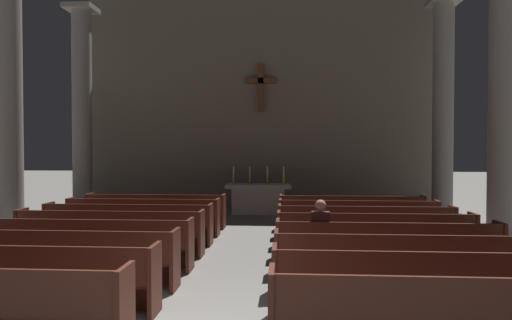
# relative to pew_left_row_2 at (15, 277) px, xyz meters

# --- Properties ---
(pew_left_row_2) EXTENTS (3.90, 0.50, 0.95)m
(pew_left_row_2) POSITION_rel_pew_left_row_2_xyz_m (0.00, 0.00, 0.00)
(pew_left_row_2) COLOR #4C2319
(pew_left_row_2) RESTS_ON ground
(pew_left_row_3) EXTENTS (3.90, 0.50, 0.95)m
(pew_left_row_3) POSITION_rel_pew_left_row_2_xyz_m (0.00, 1.11, 0.00)
(pew_left_row_3) COLOR #4C2319
(pew_left_row_3) RESTS_ON ground
(pew_left_row_4) EXTENTS (3.90, 0.50, 0.95)m
(pew_left_row_4) POSITION_rel_pew_left_row_2_xyz_m (0.00, 2.23, 0.00)
(pew_left_row_4) COLOR #4C2319
(pew_left_row_4) RESTS_ON ground
(pew_left_row_5) EXTENTS (3.90, 0.50, 0.95)m
(pew_left_row_5) POSITION_rel_pew_left_row_2_xyz_m (0.00, 3.34, 0.00)
(pew_left_row_5) COLOR #4C2319
(pew_left_row_5) RESTS_ON ground
(pew_left_row_6) EXTENTS (3.90, 0.50, 0.95)m
(pew_left_row_6) POSITION_rel_pew_left_row_2_xyz_m (0.00, 4.45, 0.00)
(pew_left_row_6) COLOR #4C2319
(pew_left_row_6) RESTS_ON ground
(pew_left_row_7) EXTENTS (3.90, 0.50, 0.95)m
(pew_left_row_7) POSITION_rel_pew_left_row_2_xyz_m (0.00, 5.56, 0.00)
(pew_left_row_7) COLOR #4C2319
(pew_left_row_7) RESTS_ON ground
(pew_left_row_8) EXTENTS (3.90, 0.50, 0.95)m
(pew_left_row_8) POSITION_rel_pew_left_row_2_xyz_m (0.00, 6.68, 0.00)
(pew_left_row_8) COLOR #4C2319
(pew_left_row_8) RESTS_ON ground
(pew_right_row_1) EXTENTS (3.90, 0.50, 0.95)m
(pew_right_row_1) POSITION_rel_pew_left_row_2_xyz_m (5.43, -1.11, 0.00)
(pew_right_row_1) COLOR #4C2319
(pew_right_row_1) RESTS_ON ground
(pew_right_row_2) EXTENTS (3.90, 0.50, 0.95)m
(pew_right_row_2) POSITION_rel_pew_left_row_2_xyz_m (5.43, 0.00, 0.00)
(pew_right_row_2) COLOR #4C2319
(pew_right_row_2) RESTS_ON ground
(pew_right_row_3) EXTENTS (3.90, 0.50, 0.95)m
(pew_right_row_3) POSITION_rel_pew_left_row_2_xyz_m (5.43, 1.11, 0.00)
(pew_right_row_3) COLOR #4C2319
(pew_right_row_3) RESTS_ON ground
(pew_right_row_4) EXTENTS (3.90, 0.50, 0.95)m
(pew_right_row_4) POSITION_rel_pew_left_row_2_xyz_m (5.43, 2.23, 0.00)
(pew_right_row_4) COLOR #4C2319
(pew_right_row_4) RESTS_ON ground
(pew_right_row_5) EXTENTS (3.90, 0.50, 0.95)m
(pew_right_row_5) POSITION_rel_pew_left_row_2_xyz_m (5.43, 3.34, 0.00)
(pew_right_row_5) COLOR #4C2319
(pew_right_row_5) RESTS_ON ground
(pew_right_row_6) EXTENTS (3.90, 0.50, 0.95)m
(pew_right_row_6) POSITION_rel_pew_left_row_2_xyz_m (5.43, 4.45, 0.00)
(pew_right_row_6) COLOR #4C2319
(pew_right_row_6) RESTS_ON ground
(pew_right_row_7) EXTENTS (3.90, 0.50, 0.95)m
(pew_right_row_7) POSITION_rel_pew_left_row_2_xyz_m (5.43, 5.56, 0.00)
(pew_right_row_7) COLOR #4C2319
(pew_right_row_7) RESTS_ON ground
(pew_right_row_8) EXTENTS (3.90, 0.50, 0.95)m
(pew_right_row_8) POSITION_rel_pew_left_row_2_xyz_m (5.43, 6.68, 0.00)
(pew_right_row_8) COLOR #4C2319
(pew_right_row_8) RESTS_ON ground
(column_left_second) EXTENTS (0.97, 0.97, 7.01)m
(column_left_second) POSITION_rel_pew_left_row_2_xyz_m (-3.23, 5.07, 2.94)
(column_left_second) COLOR gray
(column_left_second) RESTS_ON ground
(column_right_second) EXTENTS (0.97, 0.97, 7.01)m
(column_right_second) POSITION_rel_pew_left_row_2_xyz_m (8.66, 5.07, 2.94)
(column_right_second) COLOR gray
(column_right_second) RESTS_ON ground
(column_left_third) EXTENTS (0.97, 0.97, 7.01)m
(column_left_third) POSITION_rel_pew_left_row_2_xyz_m (-3.23, 9.16, 2.94)
(column_left_third) COLOR gray
(column_left_third) RESTS_ON ground
(column_right_third) EXTENTS (0.97, 0.97, 7.01)m
(column_right_third) POSITION_rel_pew_left_row_2_xyz_m (8.66, 9.16, 2.94)
(column_right_third) COLOR gray
(column_right_third) RESTS_ON ground
(altar) EXTENTS (2.20, 0.90, 1.01)m
(altar) POSITION_rel_pew_left_row_2_xyz_m (2.71, 9.58, 0.06)
(altar) COLOR #BCB7AD
(altar) RESTS_ON ground
(candlestick_outer_left) EXTENTS (0.16, 0.16, 0.60)m
(candlestick_outer_left) POSITION_rel_pew_left_row_2_xyz_m (1.86, 9.58, 0.72)
(candlestick_outer_left) COLOR #B79338
(candlestick_outer_left) RESTS_ON altar
(candlestick_inner_left) EXTENTS (0.16, 0.16, 0.60)m
(candlestick_inner_left) POSITION_rel_pew_left_row_2_xyz_m (2.41, 9.58, 0.72)
(candlestick_inner_left) COLOR #B79338
(candlestick_inner_left) RESTS_ON altar
(candlestick_inner_right) EXTENTS (0.16, 0.16, 0.60)m
(candlestick_inner_right) POSITION_rel_pew_left_row_2_xyz_m (3.01, 9.58, 0.72)
(candlestick_inner_right) COLOR #B79338
(candlestick_inner_right) RESTS_ON altar
(candlestick_outer_right) EXTENTS (0.16, 0.16, 0.60)m
(candlestick_outer_right) POSITION_rel_pew_left_row_2_xyz_m (3.56, 9.58, 0.72)
(candlestick_outer_right) COLOR #B79338
(candlestick_outer_right) RESTS_ON altar
(apse_with_cross) EXTENTS (12.92, 0.46, 8.09)m
(apse_with_cross) POSITION_rel_pew_left_row_2_xyz_m (2.71, 11.21, 3.57)
(apse_with_cross) COLOR #706656
(apse_with_cross) RESTS_ON ground
(lone_worshipper) EXTENTS (0.32, 0.43, 1.32)m
(lone_worshipper) POSITION_rel_pew_left_row_2_xyz_m (4.26, 2.26, 0.22)
(lone_worshipper) COLOR #26262B
(lone_worshipper) RESTS_ON ground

